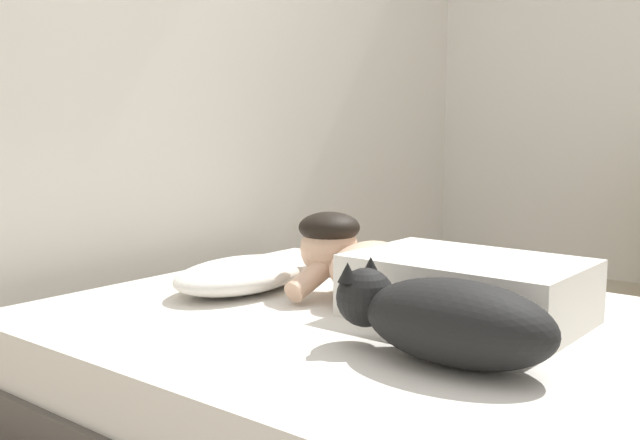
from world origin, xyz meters
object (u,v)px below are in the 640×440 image
at_px(bed, 379,374).
at_px(pillow, 241,275).
at_px(cell_phone, 529,345).
at_px(coffee_cup, 297,275).
at_px(dog, 445,319).
at_px(person_lying, 425,277).

xyz_separation_m(bed, pillow, (-0.00, 0.55, 0.22)).
bearing_deg(pillow, cell_phone, -88.50).
bearing_deg(coffee_cup, pillow, 152.72).
xyz_separation_m(bed, coffee_cup, (0.18, 0.46, 0.20)).
distance_m(bed, dog, 0.48).
distance_m(bed, coffee_cup, 0.53).
bearing_deg(dog, pillow, 76.41).
height_order(person_lying, coffee_cup, person_lying).
xyz_separation_m(person_lying, coffee_cup, (0.02, 0.52, -0.07)).
distance_m(person_lying, dog, 0.46).
distance_m(dog, coffee_cup, 0.89).
bearing_deg(dog, coffee_cup, 63.58).
bearing_deg(cell_phone, bed, 93.04).
bearing_deg(coffee_cup, bed, -111.01).
height_order(coffee_cup, cell_phone, coffee_cup).
distance_m(person_lying, cell_phone, 0.42).
relative_size(pillow, cell_phone, 3.71).
distance_m(bed, pillow, 0.60).
height_order(person_lying, dog, person_lying).
height_order(person_lying, cell_phone, person_lying).
distance_m(bed, cell_phone, 0.47).
height_order(dog, cell_phone, dog).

